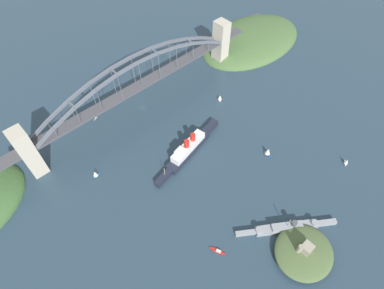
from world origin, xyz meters
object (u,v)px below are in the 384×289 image
at_px(fort_island_mid_harbor, 304,252).
at_px(small_boat_1, 220,98).
at_px(small_boat_0, 95,174).
at_px(small_boat_5, 346,162).
at_px(naval_cruiser, 287,227).
at_px(harbor_arch_bridge, 139,87).
at_px(seaplane_taxiing_near_bridge, 94,117).
at_px(small_boat_2, 268,152).
at_px(small_boat_3, 218,251).
at_px(ocean_liner, 188,149).

xyz_separation_m(fort_island_mid_harbor, small_boat_1, (-77.50, -163.75, -1.28)).
bearing_deg(small_boat_0, small_boat_5, 140.42).
height_order(naval_cruiser, fort_island_mid_harbor, fort_island_mid_harbor).
distance_m(naval_cruiser, small_boat_0, 173.28).
height_order(harbor_arch_bridge, seaplane_taxiing_near_bridge, harbor_arch_bridge).
bearing_deg(small_boat_2, small_boat_0, -34.12).
height_order(harbor_arch_bridge, small_boat_3, harbor_arch_bridge).
xyz_separation_m(harbor_arch_bridge, naval_cruiser, (-1.20, 191.78, -27.10)).
height_order(harbor_arch_bridge, small_boat_2, harbor_arch_bridge).
bearing_deg(harbor_arch_bridge, small_boat_0, 26.02).
relative_size(fort_island_mid_harbor, small_boat_1, 6.40).
distance_m(small_boat_1, small_boat_3, 170.82).
bearing_deg(small_boat_2, naval_cruiser, 50.66).
bearing_deg(ocean_liner, small_boat_2, 135.59).
height_order(naval_cruiser, small_boat_3, naval_cruiser).
relative_size(ocean_liner, small_boat_3, 7.47).
height_order(harbor_arch_bridge, small_boat_0, harbor_arch_bridge).
bearing_deg(small_boat_1, naval_cruiser, 64.12).
bearing_deg(harbor_arch_bridge, ocean_liner, 86.39).
bearing_deg(ocean_liner, small_boat_5, 131.97).
bearing_deg(naval_cruiser, small_boat_1, -115.88).
xyz_separation_m(fort_island_mid_harbor, small_boat_5, (-101.61, -22.23, -1.23)).
xyz_separation_m(fort_island_mid_harbor, seaplane_taxiing_near_bridge, (40.64, -234.68, -2.55)).
bearing_deg(small_boat_3, harbor_arch_bridge, -107.86).
xyz_separation_m(small_boat_2, small_boat_5, (-45.23, 57.50, -0.88)).
xyz_separation_m(fort_island_mid_harbor, small_boat_3, (46.59, -46.39, -4.04)).
height_order(naval_cruiser, small_boat_2, naval_cruiser).
xyz_separation_m(naval_cruiser, small_boat_5, (-93.43, -1.31, 0.65)).
xyz_separation_m(ocean_liner, seaplane_taxiing_near_bridge, (42.60, -101.64, -3.86)).
distance_m(seaplane_taxiing_near_bridge, small_boat_1, 137.80).
distance_m(ocean_liner, seaplane_taxiing_near_bridge, 110.28).
relative_size(naval_cruiser, small_boat_5, 9.80).
bearing_deg(small_boat_0, small_boat_1, 177.33).
xyz_separation_m(harbor_arch_bridge, small_boat_3, (53.57, 166.30, -29.27)).
height_order(seaplane_taxiing_near_bridge, small_boat_5, small_boat_5).
distance_m(fort_island_mid_harbor, small_boat_3, 65.87).
height_order(seaplane_taxiing_near_bridge, small_boat_3, seaplane_taxiing_near_bridge).
bearing_deg(small_boat_0, harbor_arch_bridge, -153.98).
height_order(small_boat_0, small_boat_5, small_boat_0).
relative_size(harbor_arch_bridge, seaplane_taxiing_near_bridge, 32.87).
distance_m(naval_cruiser, small_boat_2, 76.06).
distance_m(ocean_liner, small_boat_5, 149.05).
distance_m(naval_cruiser, fort_island_mid_harbor, 22.54).
relative_size(fort_island_mid_harbor, small_boat_3, 3.75).
height_order(small_boat_2, small_boat_3, small_boat_2).
relative_size(small_boat_1, small_boat_3, 0.58).
bearing_deg(small_boat_2, small_boat_1, -104.10).
height_order(naval_cruiser, small_boat_1, naval_cruiser).
distance_m(ocean_liner, small_boat_0, 88.89).
height_order(ocean_liner, small_boat_5, ocean_liner).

